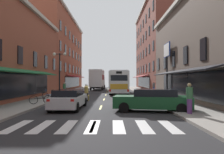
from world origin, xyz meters
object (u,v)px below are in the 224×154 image
at_px(sedan_near, 70,99).
at_px(sedan_far, 154,100).
at_px(bicycle_mid, 42,99).
at_px(billboard_sign, 168,57).
at_px(pedestrian_far, 155,87).
at_px(pedestrian_near, 65,88).
at_px(pedestrian_mid, 190,98).
at_px(street_lamp_twin, 60,73).
at_px(bicycle_near, 52,95).
at_px(box_truck, 98,80).
at_px(motorcycle_rider, 87,94).
at_px(sedan_mid, 102,85).
at_px(transit_bus, 120,82).

distance_m(sedan_near, sedan_far, 5.68).
distance_m(sedan_near, bicycle_mid, 3.21).
height_order(billboard_sign, pedestrian_far, billboard_sign).
distance_m(pedestrian_near, pedestrian_mid, 18.28).
bearing_deg(street_lamp_twin, bicycle_near, -107.62).
relative_size(sedan_far, street_lamp_twin, 1.07).
bearing_deg(pedestrian_near, sedan_near, 78.54).
xyz_separation_m(bicycle_near, pedestrian_near, (-0.02, 6.13, 0.47)).
xyz_separation_m(box_truck, sedan_far, (5.47, -29.69, -1.30)).
bearing_deg(motorcycle_rider, billboard_sign, 31.23).
bearing_deg(motorcycle_rider, sedan_mid, 90.68).
height_order(bicycle_near, pedestrian_far, pedestrian_far).
distance_m(motorcycle_rider, pedestrian_near, 8.46).
height_order(sedan_near, pedestrian_mid, pedestrian_mid).
bearing_deg(sedan_near, street_lamp_twin, 108.05).
bearing_deg(transit_bus, pedestrian_mid, -80.82).
distance_m(sedan_far, pedestrian_mid, 2.48).
bearing_deg(pedestrian_far, pedestrian_near, 7.71).
bearing_deg(pedestrian_far, motorcycle_rider, 43.26).
distance_m(motorcycle_rider, pedestrian_far, 14.47).
height_order(bicycle_near, pedestrian_mid, pedestrian_mid).
distance_m(sedan_mid, bicycle_mid, 35.71).
xyz_separation_m(billboard_sign, pedestrian_mid, (-1.94, -12.68, -3.61)).
bearing_deg(sedan_mid, sedan_far, -82.25).
distance_m(billboard_sign, sedan_mid, 29.44).
distance_m(bicycle_near, bicycle_mid, 4.17).
distance_m(billboard_sign, box_truck, 21.04).
bearing_deg(bicycle_near, sedan_near, -64.12).
distance_m(sedan_mid, pedestrian_mid, 41.07).
xyz_separation_m(billboard_sign, motorcycle_rider, (-8.52, -5.17, -3.92)).
relative_size(sedan_mid, bicycle_mid, 2.71).
height_order(box_truck, bicycle_near, box_truck).
bearing_deg(bicycle_mid, bicycle_near, 95.18).
bearing_deg(sedan_mid, motorcycle_rider, -89.32).
bearing_deg(billboard_sign, motorcycle_rider, -148.77).
bearing_deg(sedan_near, pedestrian_far, 61.31).
distance_m(box_truck, pedestrian_far, 15.06).
distance_m(motorcycle_rider, pedestrian_mid, 10.00).
distance_m(box_truck, street_lamp_twin, 21.11).
relative_size(bicycle_mid, pedestrian_near, 1.06).
bearing_deg(box_truck, sedan_near, -90.16).
bearing_deg(pedestrian_near, sedan_mid, -122.44).
xyz_separation_m(billboard_sign, sedan_near, (-9.20, -9.73, -3.93)).
bearing_deg(bicycle_near, transit_bus, 58.59).
distance_m(sedan_near, motorcycle_rider, 4.61).
bearing_deg(transit_bus, sedan_far, -85.14).
xyz_separation_m(billboard_sign, pedestrian_near, (-12.16, 2.47, -3.65)).
height_order(sedan_near, sedan_far, sedan_far).
bearing_deg(pedestrian_mid, pedestrian_far, -11.37).
relative_size(bicycle_mid, street_lamp_twin, 0.36).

